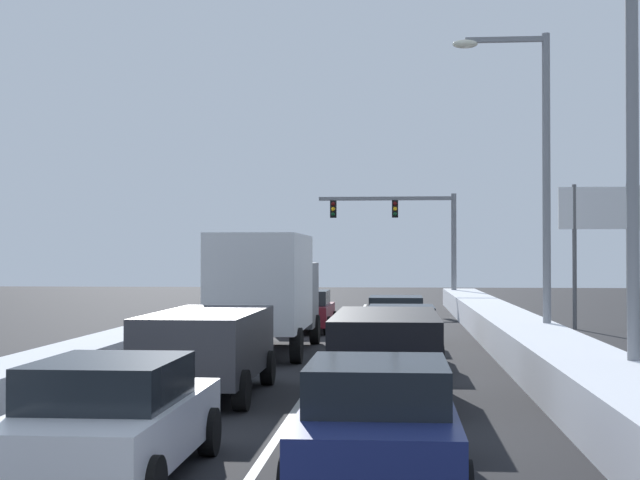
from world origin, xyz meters
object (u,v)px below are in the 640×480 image
Objects in this scene: sedan_tan_right_lane_fourth at (396,320)px; street_lamp_right_near at (611,139)px; sedan_silver_right_lane_third at (401,335)px; suv_black_right_lane_second at (386,348)px; traffic_light_gantry at (411,225)px; roadside_sign_right at (601,223)px; suv_charcoal_center_lane_second at (208,345)px; sedan_white_center_lane_nearest at (112,419)px; sedan_maroon_center_lane_fourth at (306,311)px; street_lamp_right_mid at (534,165)px; sedan_navy_right_lane_nearest at (378,422)px; box_truck_center_lane_third at (266,287)px.

street_lamp_right_near is (3.80, -12.73, 4.06)m from sedan_tan_right_lane_fourth.
street_lamp_right_near reaches higher than sedan_silver_right_lane_third.
sedan_tan_right_lane_fourth is (0.17, 11.58, -0.25)m from suv_black_right_lane_second.
sedan_silver_right_lane_third is 0.60× the size of traffic_light_gantry.
sedan_silver_right_lane_third is 0.82× the size of roadside_sign_right.
street_lamp_right_near is (7.48, -1.45, 3.81)m from suv_charcoal_center_lane_second.
suv_black_right_lane_second is at bearing -113.45° from roadside_sign_right.
street_lamp_right_near is at bearing -16.09° from suv_black_right_lane_second.
roadside_sign_right reaches higher than suv_black_right_lane_second.
sedan_white_center_lane_nearest is at bearing -116.06° from suv_black_right_lane_second.
sedan_maroon_center_lane_fourth is at bearing 108.21° from sedan_silver_right_lane_third.
sedan_maroon_center_lane_fourth is (-3.45, 10.50, 0.00)m from sedan_silver_right_lane_third.
sedan_silver_right_lane_third is 0.51× the size of street_lamp_right_mid.
sedan_silver_right_lane_third is 6.20m from street_lamp_right_mid.
suv_black_right_lane_second is 7.46m from sedan_white_center_lane_nearest.
street_lamp_right_mid reaches higher than sedan_navy_right_lane_nearest.
roadside_sign_right is (7.61, 12.37, 3.25)m from sedan_silver_right_lane_third.
suv_charcoal_center_lane_second is (-3.68, -11.27, 0.25)m from sedan_tan_right_lane_fourth.
suv_charcoal_center_lane_second reaches higher than sedan_tan_right_lane_fourth.
traffic_light_gantry is at bearing 88.37° from suv_black_right_lane_second.
sedan_navy_right_lane_nearest is at bearing -125.91° from street_lamp_right_near.
street_lamp_right_mid is at bearing -83.27° from traffic_light_gantry.
street_lamp_right_near is at bearing -52.26° from box_truck_center_lane_third.
suv_charcoal_center_lane_second is 11.61m from street_lamp_right_mid.
street_lamp_right_near is (3.97, -1.15, 3.81)m from suv_black_right_lane_second.
sedan_silver_right_lane_third and sedan_maroon_center_lane_fourth have the same top height.
sedan_tan_right_lane_fourth is 0.62× the size of box_truck_center_lane_third.
street_lamp_right_mid reaches higher than sedan_white_center_lane_nearest.
roadside_sign_right reaches higher than sedan_maroon_center_lane_fourth.
street_lamp_right_near is at bearing -73.36° from sedan_tan_right_lane_fourth.
sedan_maroon_center_lane_fourth is (-3.14, 16.39, -0.25)m from suv_black_right_lane_second.
sedan_navy_right_lane_nearest is at bearing -77.03° from box_truck_center_lane_third.
roadside_sign_right is at bearing -65.48° from traffic_light_gantry.
street_lamp_right_mid is at bearing 63.97° from sedan_white_center_lane_nearest.
suv_black_right_lane_second is (0.02, 6.65, 0.25)m from sedan_navy_right_lane_nearest.
street_lamp_right_near is 0.90× the size of street_lamp_right_mid.
sedan_maroon_center_lane_fourth is at bearing 124.53° from sedan_tan_right_lane_fourth.
sedan_silver_right_lane_third is 0.92× the size of suv_charcoal_center_lane_second.
sedan_silver_right_lane_third is 6.77m from suv_charcoal_center_lane_second.
traffic_light_gantry reaches higher than sedan_white_center_lane_nearest.
sedan_tan_right_lane_fourth is at bearing -92.06° from traffic_light_gantry.
suv_black_right_lane_second is at bearing 63.94° from sedan_white_center_lane_nearest.
sedan_silver_right_lane_third is at bearing -71.79° from sedan_maroon_center_lane_fourth.
sedan_navy_right_lane_nearest is at bearing -107.68° from roadside_sign_right.
traffic_light_gantry reaches higher than sedan_silver_right_lane_third.
traffic_light_gantry is at bearing 84.00° from sedan_white_center_lane_nearest.
sedan_maroon_center_lane_fourth is (0.13, 23.08, 0.00)m from sedan_white_center_lane_nearest.
street_lamp_right_mid reaches higher than traffic_light_gantry.
roadside_sign_right is (7.92, 18.26, 3.00)m from suv_black_right_lane_second.
sedan_navy_right_lane_nearest is 23.24m from sedan_maroon_center_lane_fourth.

